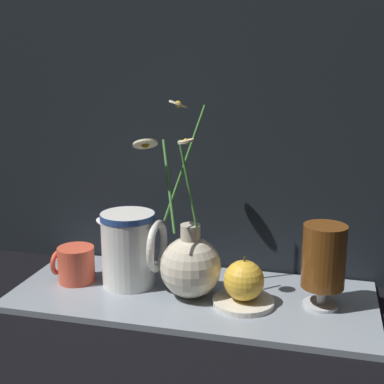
# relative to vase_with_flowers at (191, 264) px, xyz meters

# --- Properties ---
(ground_plane) EXTENTS (6.00, 6.00, 0.00)m
(ground_plane) POSITION_rel_vase_with_flowers_xyz_m (-0.00, 0.01, -0.08)
(ground_plane) COLOR black
(shelf) EXTENTS (0.69, 0.29, 0.01)m
(shelf) POSITION_rel_vase_with_flowers_xyz_m (-0.00, 0.01, -0.07)
(shelf) COLOR gray
(shelf) RESTS_ON ground_plane
(backdrop_wall) EXTENTS (1.19, 0.02, 1.10)m
(backdrop_wall) POSITION_rel_vase_with_flowers_xyz_m (-0.00, 0.17, 0.47)
(backdrop_wall) COLOR black
(backdrop_wall) RESTS_ON ground_plane
(vase_with_flowers) EXTENTS (0.16, 0.16, 0.37)m
(vase_with_flowers) POSITION_rel_vase_with_flowers_xyz_m (0.00, 0.00, 0.00)
(vase_with_flowers) COLOR beige
(vase_with_flowers) RESTS_ON shelf
(yellow_mug) EXTENTS (0.08, 0.07, 0.07)m
(yellow_mug) POSITION_rel_vase_with_flowers_xyz_m (-0.24, 0.02, -0.03)
(yellow_mug) COLOR #DB5138
(yellow_mug) RESTS_ON shelf
(ceramic_pitcher) EXTENTS (0.13, 0.11, 0.16)m
(ceramic_pitcher) POSITION_rel_vase_with_flowers_xyz_m (-0.13, 0.02, 0.02)
(ceramic_pitcher) COLOR white
(ceramic_pitcher) RESTS_ON shelf
(tea_glass) EXTENTS (0.08, 0.08, 0.16)m
(tea_glass) POSITION_rel_vase_with_flowers_xyz_m (0.24, 0.02, 0.03)
(tea_glass) COLOR silver
(tea_glass) RESTS_ON shelf
(saucer_plate) EXTENTS (0.11, 0.11, 0.01)m
(saucer_plate) POSITION_rel_vase_with_flowers_xyz_m (0.10, -0.01, -0.06)
(saucer_plate) COLOR silver
(saucer_plate) RESTS_ON shelf
(orange_fruit) EXTENTS (0.07, 0.07, 0.08)m
(orange_fruit) POSITION_rel_vase_with_flowers_xyz_m (0.10, -0.01, -0.02)
(orange_fruit) COLOR gold
(orange_fruit) RESTS_ON saucer_plate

